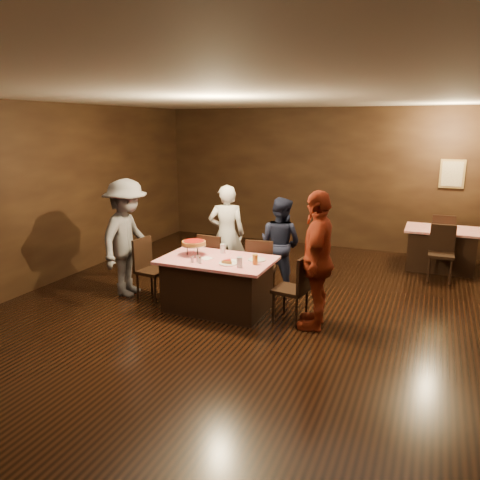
# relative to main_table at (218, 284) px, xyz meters

# --- Properties ---
(room) EXTENTS (10.00, 10.04, 3.02)m
(room) POSITION_rel_main_table_xyz_m (0.87, -0.69, 1.75)
(room) COLOR black
(room) RESTS_ON ground
(main_table) EXTENTS (1.60, 1.00, 0.77)m
(main_table) POSITION_rel_main_table_xyz_m (0.00, 0.00, 0.00)
(main_table) COLOR red
(main_table) RESTS_ON ground
(back_table) EXTENTS (1.30, 0.90, 0.77)m
(back_table) POSITION_rel_main_table_xyz_m (2.99, 3.40, 0.00)
(back_table) COLOR #A90F0B
(back_table) RESTS_ON ground
(chair_far_left) EXTENTS (0.45, 0.45, 0.95)m
(chair_far_left) POSITION_rel_main_table_xyz_m (-0.40, 0.75, 0.09)
(chair_far_left) COLOR black
(chair_far_left) RESTS_ON ground
(chair_far_right) EXTENTS (0.48, 0.48, 0.95)m
(chair_far_right) POSITION_rel_main_table_xyz_m (0.40, 0.75, 0.09)
(chair_far_right) COLOR black
(chair_far_right) RESTS_ON ground
(chair_end_left) EXTENTS (0.46, 0.46, 0.95)m
(chair_end_left) POSITION_rel_main_table_xyz_m (-1.10, -0.00, 0.09)
(chair_end_left) COLOR black
(chair_end_left) RESTS_ON ground
(chair_end_right) EXTENTS (0.48, 0.48, 0.95)m
(chair_end_right) POSITION_rel_main_table_xyz_m (1.10, -0.00, 0.09)
(chair_end_right) COLOR black
(chair_end_right) RESTS_ON ground
(chair_back_near) EXTENTS (0.42, 0.42, 0.95)m
(chair_back_near) POSITION_rel_main_table_xyz_m (2.99, 2.70, 0.09)
(chair_back_near) COLOR black
(chair_back_near) RESTS_ON ground
(chair_back_far) EXTENTS (0.44, 0.44, 0.95)m
(chair_back_far) POSITION_rel_main_table_xyz_m (2.99, 4.00, 0.09)
(chair_back_far) COLOR black
(chair_back_far) RESTS_ON ground
(diner_white_jacket) EXTENTS (0.72, 0.61, 1.67)m
(diner_white_jacket) POSITION_rel_main_table_xyz_m (-0.40, 1.21, 0.45)
(diner_white_jacket) COLOR silver
(diner_white_jacket) RESTS_ON ground
(diner_navy_hoodie) EXTENTS (0.86, 0.74, 1.52)m
(diner_navy_hoodie) POSITION_rel_main_table_xyz_m (0.55, 1.23, 0.37)
(diner_navy_hoodie) COLOR black
(diner_navy_hoodie) RESTS_ON ground
(diner_grey_knit) EXTENTS (0.78, 1.24, 1.84)m
(diner_grey_knit) POSITION_rel_main_table_xyz_m (-1.57, 0.04, 0.53)
(diner_grey_knit) COLOR slate
(diner_grey_knit) RESTS_ON ground
(diner_red_shirt) EXTENTS (0.57, 1.12, 1.84)m
(diner_red_shirt) POSITION_rel_main_table_xyz_m (1.46, -0.03, 0.54)
(diner_red_shirt) COLOR maroon
(diner_red_shirt) RESTS_ON ground
(pizza_stand) EXTENTS (0.38, 0.38, 0.22)m
(pizza_stand) POSITION_rel_main_table_xyz_m (-0.40, 0.05, 0.57)
(pizza_stand) COLOR black
(pizza_stand) RESTS_ON main_table
(plate_with_slice) EXTENTS (0.25, 0.25, 0.06)m
(plate_with_slice) POSITION_rel_main_table_xyz_m (0.25, -0.18, 0.41)
(plate_with_slice) COLOR white
(plate_with_slice) RESTS_ON main_table
(plate_empty) EXTENTS (0.25, 0.25, 0.01)m
(plate_empty) POSITION_rel_main_table_xyz_m (0.55, 0.15, 0.39)
(plate_empty) COLOR white
(plate_empty) RESTS_ON main_table
(glass_front_right) EXTENTS (0.08, 0.08, 0.14)m
(glass_front_right) POSITION_rel_main_table_xyz_m (0.45, -0.25, 0.46)
(glass_front_right) COLOR silver
(glass_front_right) RESTS_ON main_table
(glass_amber) EXTENTS (0.08, 0.08, 0.14)m
(glass_amber) POSITION_rel_main_table_xyz_m (0.60, -0.05, 0.46)
(glass_amber) COLOR #BF7F26
(glass_amber) RESTS_ON main_table
(glass_back) EXTENTS (0.08, 0.08, 0.14)m
(glass_back) POSITION_rel_main_table_xyz_m (-0.05, 0.30, 0.46)
(glass_back) COLOR silver
(glass_back) RESTS_ON main_table
(condiments) EXTENTS (0.17, 0.10, 0.09)m
(condiments) POSITION_rel_main_table_xyz_m (-0.18, -0.28, 0.43)
(condiments) COLOR silver
(condiments) RESTS_ON main_table
(napkin_center) EXTENTS (0.19, 0.19, 0.01)m
(napkin_center) POSITION_rel_main_table_xyz_m (0.30, -0.00, 0.39)
(napkin_center) COLOR white
(napkin_center) RESTS_ON main_table
(napkin_left) EXTENTS (0.21, 0.21, 0.01)m
(napkin_left) POSITION_rel_main_table_xyz_m (-0.15, -0.05, 0.39)
(napkin_left) COLOR white
(napkin_left) RESTS_ON main_table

